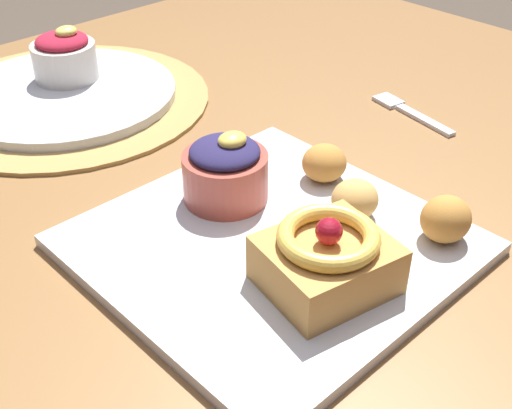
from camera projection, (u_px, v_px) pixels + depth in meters
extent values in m
cube|color=brown|center=(140.00, 243.00, 0.65)|extent=(1.49, 1.06, 0.04)
cylinder|color=brown|center=(281.00, 160.00, 1.50)|extent=(0.07, 0.07, 0.69)
cylinder|color=#AD894C|center=(66.00, 100.00, 0.87)|extent=(0.37, 0.37, 0.00)
cube|color=silver|center=(271.00, 244.00, 0.61)|extent=(0.31, 0.31, 0.01)
cube|color=#C68E47|center=(326.00, 265.00, 0.54)|extent=(0.11, 0.11, 0.04)
torus|color=#E5BC4C|center=(329.00, 237.00, 0.53)|extent=(0.10, 0.10, 0.01)
sphere|color=maroon|center=(329.00, 231.00, 0.53)|extent=(0.02, 0.02, 0.02)
cylinder|color=#B24C3D|center=(225.00, 177.00, 0.65)|extent=(0.08, 0.08, 0.05)
ellipsoid|color=#28234C|center=(225.00, 152.00, 0.63)|extent=(0.07, 0.07, 0.02)
ellipsoid|color=#E5CC56|center=(232.00, 140.00, 0.63)|extent=(0.03, 0.02, 0.01)
ellipsoid|color=tan|center=(355.00, 199.00, 0.63)|extent=(0.05, 0.04, 0.04)
ellipsoid|color=#BC7F38|center=(324.00, 163.00, 0.68)|extent=(0.05, 0.04, 0.04)
ellipsoid|color=#BC7F38|center=(446.00, 219.00, 0.60)|extent=(0.05, 0.04, 0.04)
cylinder|color=silver|center=(65.00, 94.00, 0.86)|extent=(0.28, 0.28, 0.01)
cylinder|color=silver|center=(65.00, 61.00, 0.87)|extent=(0.08, 0.08, 0.05)
ellipsoid|color=#A31E33|center=(62.00, 41.00, 0.86)|extent=(0.07, 0.07, 0.02)
ellipsoid|color=#EAD666|center=(66.00, 31.00, 0.85)|extent=(0.03, 0.02, 0.01)
cube|color=silver|center=(425.00, 120.00, 0.82)|extent=(0.03, 0.09, 0.00)
cube|color=silver|center=(390.00, 101.00, 0.86)|extent=(0.03, 0.04, 0.00)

